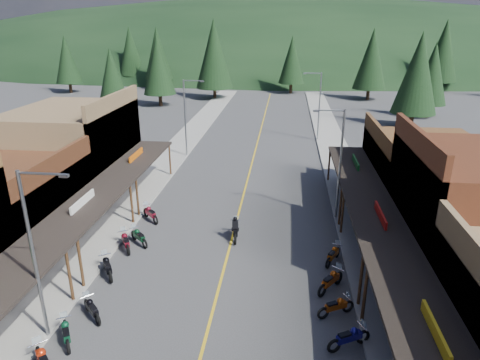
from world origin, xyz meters
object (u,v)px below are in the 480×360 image
(pine_0, at_px, (67,59))
(rider_on_bike, at_px, (236,229))
(pine_2, at_px, (214,54))
(bike_west_10, at_px, (150,213))
(streetlight_2, at_px, (338,160))
(pine_4, at_px, (372,59))
(pine_11, at_px, (418,73))
(bike_east_6, at_px, (336,306))
(bike_west_6, at_px, (92,308))
(bike_east_7, at_px, (331,280))
(pine_1, at_px, (158,53))
(bike_west_5, at_px, (66,332))
(shop_east_3, at_px, (422,174))
(bike_east_8, at_px, (333,254))
(pine_9, at_px, (432,74))
(bike_west_9, at_px, (139,236))
(shop_west_2, at_px, (6,210))
(shop_west_3, at_px, (76,151))
(pine_3, at_px, (292,60))
(pine_7, at_px, (131,51))
(bike_west_8, at_px, (125,241))
(pedestrian_east_b, at_px, (344,172))
(pine_10, at_px, (158,65))
(shop_east_2, at_px, (477,216))
(pine_5, at_px, (443,51))
(bike_west_7, at_px, (107,266))
(bike_east_5, at_px, (349,337))
(streetlight_0, at_px, (36,250))
(pedestrian_east_a, at_px, (404,350))
(streetlight_1, at_px, (186,115))
(streetlight_3, at_px, (318,103))
(pine_8, at_px, (112,77))

(pine_0, bearing_deg, rider_on_bike, -55.15)
(pine_2, height_order, bike_west_10, pine_2)
(streetlight_2, xyz_separation_m, pine_4, (11.05, 52.00, 2.78))
(pine_11, height_order, bike_east_6, pine_11)
(bike_west_6, xyz_separation_m, bike_east_7, (11.58, 3.54, 0.08))
(pine_1, distance_m, bike_west_5, 78.63)
(shop_east_3, xyz_separation_m, rider_on_bike, (-13.52, -7.08, -1.86))
(bike_east_8, height_order, rider_on_bike, rider_on_bike)
(pine_9, distance_m, bike_west_9, 51.99)
(shop_west_2, bearing_deg, shop_west_3, 90.18)
(pine_3, xyz_separation_m, pine_7, (-36.00, 10.00, 0.75))
(bike_west_8, xyz_separation_m, bike_east_7, (12.33, -3.01, 0.02))
(pine_7, height_order, pedestrian_east_b, pine_7)
(pine_3, relative_size, pine_10, 0.95)
(shop_east_2, bearing_deg, bike_west_6, -162.28)
(pine_9, relative_size, bike_west_5, 5.37)
(streetlight_2, bearing_deg, pine_5, 67.09)
(pedestrian_east_b, bearing_deg, shop_east_3, 105.83)
(pine_9, xyz_separation_m, bike_west_7, (-30.37, -45.92, -5.76))
(bike_east_5, height_order, bike_east_7, bike_east_7)
(pine_9, bearing_deg, pedestrian_east_b, -117.65)
(streetlight_2, height_order, bike_east_7, streetlight_2)
(bike_west_7, bearing_deg, bike_west_9, 48.67)
(streetlight_0, distance_m, pedestrian_east_a, 15.62)
(streetlight_1, relative_size, pine_10, 0.69)
(streetlight_2, bearing_deg, pedestrian_east_a, -84.67)
(bike_west_6, relative_size, pedestrian_east_b, 1.04)
(bike_east_8, bearing_deg, streetlight_3, 115.55)
(bike_east_6, height_order, pedestrian_east_b, pedestrian_east_b)
(pine_9, xyz_separation_m, pine_11, (-4.00, -7.00, 0.81))
(streetlight_0, distance_m, bike_west_5, 4.00)
(pine_5, height_order, rider_on_bike, pine_5)
(pine_1, relative_size, bike_west_8, 5.83)
(shop_west_2, height_order, bike_east_5, shop_west_2)
(shop_west_3, height_order, pine_3, pine_3)
(shop_west_3, relative_size, pedestrian_east_b, 5.80)
(pine_11, xyz_separation_m, rider_on_bike, (-19.76, -33.78, -6.51))
(pine_5, xyz_separation_m, pine_7, (-66.00, 4.00, -0.75))
(pine_5, bearing_deg, pine_10, -157.07)
(shop_east_2, distance_m, bike_west_7, 20.53)
(streetlight_3, xyz_separation_m, bike_west_6, (-12.62, -34.52, -3.90))
(bike_west_7, bearing_deg, shop_west_3, 88.42)
(pine_11, bearing_deg, pine_4, 95.19)
(shop_east_2, height_order, pine_11, pine_11)
(streetlight_0, xyz_separation_m, pedestrian_east_b, (15.46, 21.43, -3.37))
(streetlight_2, bearing_deg, pine_8, 132.14)
(shop_west_3, bearing_deg, pedestrian_east_a, -38.67)
(shop_east_2, relative_size, bike_east_5, 5.17)
(bike_east_7, bearing_deg, bike_west_9, -160.74)
(bike_west_6, bearing_deg, streetlight_0, -175.43)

